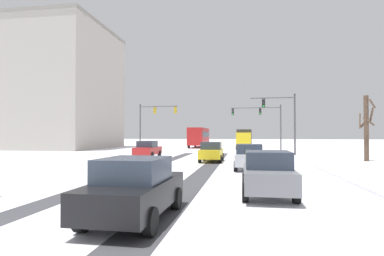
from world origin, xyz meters
name	(u,v)px	position (x,y,z in m)	size (l,w,h in m)	color
ground_plane	(32,242)	(0.00, 0.00, 0.00)	(300.00, 300.00, 0.00)	white
wheel_track_left_lane	(208,168)	(2.07, 14.91, 0.00)	(1.16, 32.81, 0.01)	#424247
wheel_track_right_lane	(150,167)	(-1.98, 14.91, 0.00)	(1.05, 32.81, 0.01)	#424247
sidewalk_kerb_right	(362,172)	(11.12, 13.42, 0.06)	(4.00, 32.81, 0.12)	white
traffic_signal_far_right	(263,117)	(7.19, 39.88, 4.69)	(7.20, 0.49, 6.50)	#47474C
traffic_signal_far_left	(153,117)	(-7.86, 35.73, 4.62)	(5.44, 0.57, 6.50)	#47474C
traffic_signal_near_right	(283,114)	(8.51, 27.82, 4.33)	(4.62, 0.38, 6.50)	#47474C
car_red_lead	(148,149)	(-4.75, 23.29, 0.82)	(1.88, 4.13, 1.62)	red
car_yellow_cab_second	(211,152)	(1.80, 19.74, 0.82)	(1.84, 4.10, 1.62)	yellow
car_silver_third	(249,157)	(4.75, 14.34, 0.82)	(1.89, 4.13, 1.62)	#B7BABF
car_grey_fourth	(268,173)	(5.22, 5.82, 0.82)	(1.84, 4.10, 1.62)	slate
car_black_sixth	(135,188)	(1.54, 1.96, 0.82)	(1.89, 4.13, 1.62)	black
bus_oncoming	(199,136)	(-3.23, 48.74, 1.99)	(2.71, 11.01, 3.38)	#B21E1E
box_truck_delivery	(244,138)	(4.61, 42.94, 1.63)	(2.50, 7.47, 3.02)	yellow
bare_tree_sidewalk_mid	(366,126)	(14.62, 22.28, 2.91)	(1.46, 1.45, 5.52)	brown
office_building_far_left_block	(48,88)	(-27.60, 41.42, 9.93)	(20.17, 17.80, 19.85)	#B2ADA3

